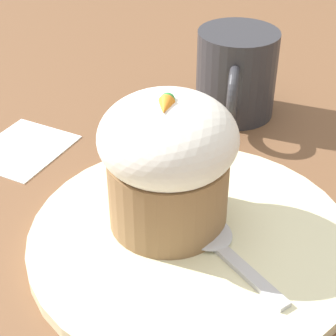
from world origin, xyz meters
name	(u,v)px	position (x,y,z in m)	size (l,w,h in m)	color
ground_plane	(191,243)	(0.00, 0.00, 0.00)	(4.00, 4.00, 0.00)	brown
dessert_plate	(191,238)	(0.00, 0.00, 0.01)	(0.25, 0.25, 0.01)	beige
carrot_cake	(168,161)	(-0.01, -0.02, 0.07)	(0.10, 0.10, 0.11)	olive
spoon	(211,239)	(0.01, 0.02, 0.01)	(0.10, 0.10, 0.01)	#B7B7BC
coffee_cup	(236,74)	(-0.22, 0.02, 0.05)	(0.12, 0.08, 0.09)	#2D2D33
paper_napkin	(23,148)	(-0.11, -0.18, 0.00)	(0.11, 0.10, 0.00)	white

